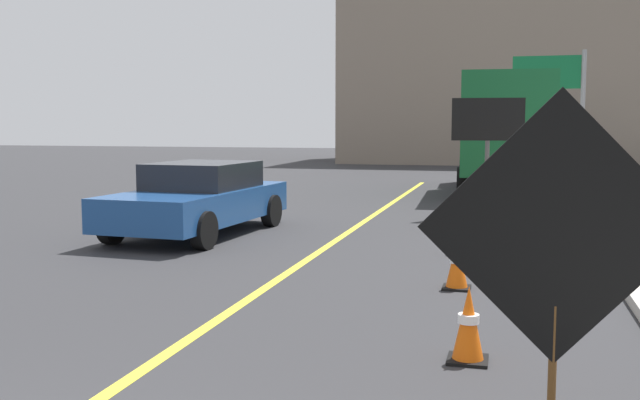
% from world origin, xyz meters
% --- Properties ---
extents(lane_center_stripe, '(0.14, 36.00, 0.01)m').
position_xyz_m(lane_center_stripe, '(0.00, 6.00, 0.00)').
color(lane_center_stripe, yellow).
rests_on(lane_center_stripe, ground).
extents(roadwork_sign, '(1.61, 0.34, 2.33)m').
position_xyz_m(roadwork_sign, '(3.31, 1.98, 1.47)').
color(roadwork_sign, '#593819').
rests_on(roadwork_sign, ground).
extents(arrow_board_trailer, '(1.60, 1.89, 2.70)m').
position_xyz_m(arrow_board_trailer, '(2.55, 14.32, 0.48)').
color(arrow_board_trailer, orange).
rests_on(arrow_board_trailer, ground).
extents(box_truck, '(2.95, 7.95, 3.53)m').
position_xyz_m(box_truck, '(2.82, 20.73, 1.89)').
color(box_truck, black).
rests_on(box_truck, ground).
extents(pickup_car, '(2.30, 4.65, 1.38)m').
position_xyz_m(pickup_car, '(-2.74, 10.44, 0.70)').
color(pickup_car, navy).
rests_on(pickup_car, ground).
extents(highway_guide_sign, '(2.79, 0.18, 5.00)m').
position_xyz_m(highway_guide_sign, '(4.98, 27.96, 3.42)').
color(highway_guide_sign, gray).
rests_on(highway_guide_sign, ground).
extents(far_building_block, '(16.57, 8.92, 9.81)m').
position_xyz_m(far_building_block, '(2.37, 39.61, 4.91)').
color(far_building_block, gray).
rests_on(far_building_block, ground).
extents(traffic_cone_near_sign, '(0.36, 0.36, 0.69)m').
position_xyz_m(traffic_cone_near_sign, '(2.71, 4.02, 0.34)').
color(traffic_cone_near_sign, black).
rests_on(traffic_cone_near_sign, ground).
extents(traffic_cone_mid_lane, '(0.36, 0.36, 0.67)m').
position_xyz_m(traffic_cone_mid_lane, '(2.41, 6.92, 0.33)').
color(traffic_cone_mid_lane, black).
rests_on(traffic_cone_mid_lane, ground).
extents(traffic_cone_far_lane, '(0.36, 0.36, 0.60)m').
position_xyz_m(traffic_cone_far_lane, '(2.26, 9.46, 0.29)').
color(traffic_cone_far_lane, black).
rests_on(traffic_cone_far_lane, ground).
extents(traffic_cone_curbside, '(0.36, 0.36, 0.63)m').
position_xyz_m(traffic_cone_curbside, '(1.85, 11.77, 0.31)').
color(traffic_cone_curbside, black).
rests_on(traffic_cone_curbside, ground).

